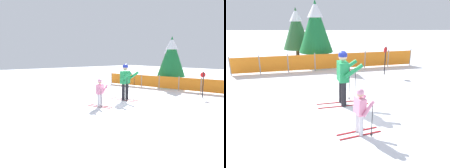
% 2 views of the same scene
% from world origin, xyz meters
% --- Properties ---
extents(ground_plane, '(60.00, 60.00, 0.00)m').
position_xyz_m(ground_plane, '(0.00, 0.00, 0.00)').
color(ground_plane, white).
extents(skier_adult, '(1.80, 0.89, 1.86)m').
position_xyz_m(skier_adult, '(0.17, 0.22, 1.12)').
color(skier_adult, maroon).
rests_on(skier_adult, ground_plane).
extents(skier_child, '(1.20, 0.68, 1.26)m').
position_xyz_m(skier_child, '(0.53, -1.67, 0.74)').
color(skier_child, maroon).
rests_on(skier_child, ground_plane).
extents(safety_fence, '(9.66, 2.14, 0.95)m').
position_xyz_m(safety_fence, '(-0.52, 4.85, 0.48)').
color(safety_fence, gray).
rests_on(safety_fence, ground_plane).
extents(conifer_far, '(1.98, 1.98, 3.67)m').
position_xyz_m(conifer_far, '(-1.24, 6.08, 2.27)').
color(conifer_far, '#4C3823').
rests_on(conifer_far, ground_plane).
extents(conifer_near, '(1.78, 1.78, 3.30)m').
position_xyz_m(conifer_near, '(-2.60, 7.64, 2.04)').
color(conifer_near, '#4C3823').
rests_on(conifer_near, ground_plane).
extents(trail_marker, '(0.22, 0.20, 1.41)m').
position_xyz_m(trail_marker, '(2.36, 3.92, 0.87)').
color(trail_marker, black).
rests_on(trail_marker, ground_plane).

